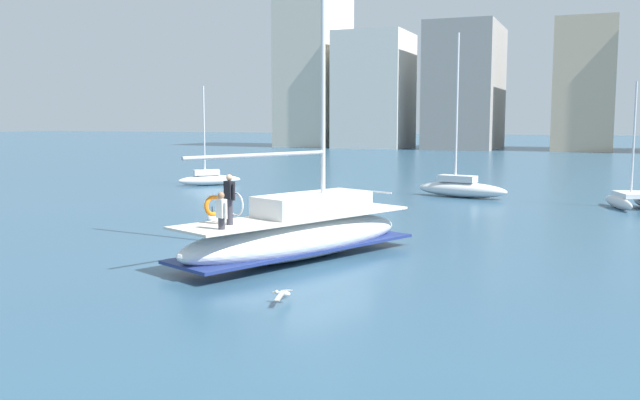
% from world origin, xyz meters
% --- Properties ---
extents(ground_plane, '(400.00, 400.00, 0.00)m').
position_xyz_m(ground_plane, '(0.00, 0.00, 0.00)').
color(ground_plane, '#2D516B').
extents(main_sailboat, '(6.03, 9.76, 13.19)m').
position_xyz_m(main_sailboat, '(1.64, -0.94, 0.91)').
color(main_sailboat, silver).
rests_on(main_sailboat, ground).
extents(moored_sloop_near, '(3.03, 4.37, 6.72)m').
position_xyz_m(moored_sloop_near, '(12.80, 17.88, 0.51)').
color(moored_sloop_near, silver).
rests_on(moored_sloop_near, ground).
extents(moored_sloop_far, '(5.89, 2.60, 9.88)m').
position_xyz_m(moored_sloop_far, '(3.31, 19.84, 0.64)').
color(moored_sloop_far, silver).
rests_on(moored_sloop_far, ground).
extents(moored_catamaran, '(4.02, 3.90, 7.08)m').
position_xyz_m(moored_catamaran, '(-14.94, 20.72, 0.51)').
color(moored_catamaran, silver).
rests_on(moored_catamaran, ground).
extents(seagull, '(0.48, 1.18, 0.17)m').
position_xyz_m(seagull, '(3.57, -6.42, 0.26)').
color(seagull, silver).
rests_on(seagull, ground).
extents(mooring_buoy, '(0.51, 0.51, 0.85)m').
position_xyz_m(mooring_buoy, '(-5.33, 4.99, 0.15)').
color(mooring_buoy, silver).
rests_on(mooring_buoy, ground).
extents(waterfront_buildings, '(82.95, 18.13, 26.66)m').
position_xyz_m(waterfront_buildings, '(0.32, 91.29, 10.66)').
color(waterfront_buildings, beige).
rests_on(waterfront_buildings, ground).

